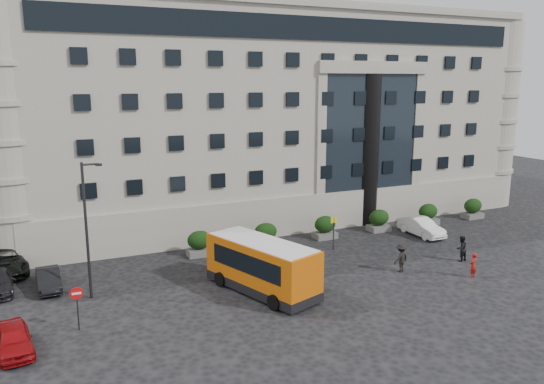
{
  "coord_description": "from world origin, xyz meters",
  "views": [
    {
      "loc": [
        -14.3,
        -27.74,
        12.4
      ],
      "look_at": [
        0.18,
        4.37,
        5.0
      ],
      "focal_mm": 35.0,
      "sensor_mm": 36.0,
      "label": 1
    }
  ],
  "objects_px": {
    "hedge_b": "(266,235)",
    "parked_car_b": "(48,279)",
    "no_entry_sign": "(77,300)",
    "pedestrian_c": "(401,258)",
    "hedge_d": "(379,220)",
    "parked_car_a": "(14,339)",
    "white_taxi": "(421,227)",
    "hedge_a": "(200,243)",
    "hedge_c": "(325,227)",
    "hedge_f": "(473,208)",
    "hedge_e": "(428,214)",
    "bus_stop_sign": "(334,227)",
    "pedestrian_b": "(461,248)",
    "street_lamp": "(87,225)",
    "minibus": "(262,264)",
    "pedestrian_a": "(473,265)",
    "parked_car_d": "(3,261)"
  },
  "relations": [
    {
      "from": "parked_car_b",
      "to": "hedge_a",
      "type": "bearing_deg",
      "value": 10.52
    },
    {
      "from": "hedge_b",
      "to": "parked_car_b",
      "type": "relative_size",
      "value": 0.49
    },
    {
      "from": "hedge_f",
      "to": "hedge_c",
      "type": "bearing_deg",
      "value": 180.0
    },
    {
      "from": "hedge_d",
      "to": "parked_car_d",
      "type": "bearing_deg",
      "value": 176.05
    },
    {
      "from": "bus_stop_sign",
      "to": "no_entry_sign",
      "type": "bearing_deg",
      "value": -161.92
    },
    {
      "from": "parked_car_a",
      "to": "pedestrian_b",
      "type": "height_order",
      "value": "pedestrian_b"
    },
    {
      "from": "hedge_a",
      "to": "hedge_d",
      "type": "bearing_deg",
      "value": 0.0
    },
    {
      "from": "hedge_a",
      "to": "parked_car_b",
      "type": "height_order",
      "value": "hedge_a"
    },
    {
      "from": "bus_stop_sign",
      "to": "parked_car_b",
      "type": "distance_m",
      "value": 19.74
    },
    {
      "from": "hedge_a",
      "to": "hedge_f",
      "type": "distance_m",
      "value": 26.0
    },
    {
      "from": "parked_car_a",
      "to": "white_taxi",
      "type": "relative_size",
      "value": 0.86
    },
    {
      "from": "minibus",
      "to": "parked_car_a",
      "type": "bearing_deg",
      "value": 169.1
    },
    {
      "from": "street_lamp",
      "to": "pedestrian_a",
      "type": "relative_size",
      "value": 4.87
    },
    {
      "from": "bus_stop_sign",
      "to": "pedestrian_b",
      "type": "bearing_deg",
      "value": -40.57
    },
    {
      "from": "hedge_b",
      "to": "no_entry_sign",
      "type": "height_order",
      "value": "no_entry_sign"
    },
    {
      "from": "hedge_b",
      "to": "pedestrian_b",
      "type": "xyz_separation_m",
      "value": [
        11.16,
        -8.68,
        -0.02
      ]
    },
    {
      "from": "hedge_d",
      "to": "parked_car_a",
      "type": "xyz_separation_m",
      "value": [
        -27.53,
        -9.94,
        -0.29
      ]
    },
    {
      "from": "hedge_c",
      "to": "hedge_b",
      "type": "bearing_deg",
      "value": 180.0
    },
    {
      "from": "hedge_d",
      "to": "bus_stop_sign",
      "type": "bearing_deg",
      "value": -155.34
    },
    {
      "from": "no_entry_sign",
      "to": "hedge_b",
      "type": "bearing_deg",
      "value": 31.9
    },
    {
      "from": "no_entry_sign",
      "to": "parked_car_d",
      "type": "xyz_separation_m",
      "value": [
        -3.83,
        10.8,
        -0.87
      ]
    },
    {
      "from": "hedge_e",
      "to": "no_entry_sign",
      "type": "distance_m",
      "value": 31.09
    },
    {
      "from": "hedge_e",
      "to": "street_lamp",
      "type": "distance_m",
      "value": 29.34
    },
    {
      "from": "hedge_e",
      "to": "parked_car_a",
      "type": "distance_m",
      "value": 34.2
    },
    {
      "from": "hedge_d",
      "to": "street_lamp",
      "type": "distance_m",
      "value": 24.27
    },
    {
      "from": "hedge_b",
      "to": "parked_car_b",
      "type": "distance_m",
      "value": 15.57
    },
    {
      "from": "pedestrian_b",
      "to": "pedestrian_c",
      "type": "xyz_separation_m",
      "value": [
        -5.19,
        0.0,
        0.04
      ]
    },
    {
      "from": "hedge_a",
      "to": "hedge_c",
      "type": "xyz_separation_m",
      "value": [
        10.4,
        0.0,
        0.0
      ]
    },
    {
      "from": "no_entry_sign",
      "to": "pedestrian_c",
      "type": "distance_m",
      "value": 20.18
    },
    {
      "from": "hedge_f",
      "to": "hedge_a",
      "type": "bearing_deg",
      "value": 180.0
    },
    {
      "from": "bus_stop_sign",
      "to": "white_taxi",
      "type": "relative_size",
      "value": 0.57
    },
    {
      "from": "hedge_a",
      "to": "pedestrian_c",
      "type": "bearing_deg",
      "value": -37.84
    },
    {
      "from": "hedge_c",
      "to": "hedge_d",
      "type": "bearing_deg",
      "value": 0.0
    },
    {
      "from": "hedge_b",
      "to": "parked_car_b",
      "type": "bearing_deg",
      "value": -171.49
    },
    {
      "from": "hedge_a",
      "to": "street_lamp",
      "type": "distance_m",
      "value": 9.89
    },
    {
      "from": "bus_stop_sign",
      "to": "pedestrian_a",
      "type": "height_order",
      "value": "bus_stop_sign"
    },
    {
      "from": "hedge_d",
      "to": "pedestrian_b",
      "type": "distance_m",
      "value": 8.71
    },
    {
      "from": "hedge_f",
      "to": "parked_car_b",
      "type": "xyz_separation_m",
      "value": [
        -36.2,
        -2.3,
        -0.31
      ]
    },
    {
      "from": "hedge_c",
      "to": "minibus",
      "type": "relative_size",
      "value": 0.23
    },
    {
      "from": "hedge_a",
      "to": "parked_car_d",
      "type": "relative_size",
      "value": 0.33
    },
    {
      "from": "parked_car_a",
      "to": "hedge_c",
      "type": "bearing_deg",
      "value": 17.31
    },
    {
      "from": "hedge_f",
      "to": "pedestrian_c",
      "type": "xyz_separation_m",
      "value": [
        -14.83,
        -8.68,
        0.02
      ]
    },
    {
      "from": "hedge_c",
      "to": "parked_car_d",
      "type": "distance_m",
      "value": 23.31
    },
    {
      "from": "minibus",
      "to": "pedestrian_b",
      "type": "xyz_separation_m",
      "value": [
        14.91,
        -0.64,
        -0.82
      ]
    },
    {
      "from": "minibus",
      "to": "parked_car_a",
      "type": "relative_size",
      "value": 2.11
    },
    {
      "from": "parked_car_d",
      "to": "hedge_f",
      "type": "bearing_deg",
      "value": -12.32
    },
    {
      "from": "parked_car_a",
      "to": "parked_car_b",
      "type": "xyz_separation_m",
      "value": [
        1.73,
        7.63,
        -0.03
      ]
    },
    {
      "from": "hedge_e",
      "to": "white_taxi",
      "type": "xyz_separation_m",
      "value": [
        -2.82,
        -2.53,
        -0.2
      ]
    },
    {
      "from": "hedge_d",
      "to": "hedge_e",
      "type": "relative_size",
      "value": 1.0
    },
    {
      "from": "no_entry_sign",
      "to": "pedestrian_a",
      "type": "xyz_separation_m",
      "value": [
        23.71,
        -2.62,
        -0.83
      ]
    }
  ]
}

